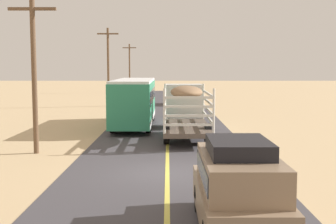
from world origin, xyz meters
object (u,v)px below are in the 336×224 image
Objects in this scene: suv_near at (238,186)px; bus at (135,101)px; car_far at (176,98)px; power_pole_far at (130,67)px; power_pole_near at (35,70)px; livestock_truck at (185,104)px; power_pole_mid at (109,65)px.

suv_near is 20.01m from bus.
bus is 18.06m from car_far.
power_pole_far is at bearing 95.42° from bus.
suv_near is 0.63× the size of power_pole_near.
power_pole_far is at bearing 99.35° from livestock_truck.
power_pole_far is at bearing 97.41° from suv_near.
suv_near is 36.48m from power_pole_mid.
power_pole_far is (-7.06, 23.56, 3.51)m from car_far.
car_far is 24.85m from power_pole_far.
suv_near is at bearing -77.40° from power_pole_mid.
car_far is (3.14, 17.75, -1.05)m from bus.
car_far is at bearing 79.97° from bus.
car_far is 28.41m from power_pole_near.
livestock_truck is 2.20× the size of car_far.
car_far is 8.17m from power_pole_mid.
car_far is 0.56× the size of power_pole_far.
bus is 16.55m from power_pole_mid.
power_pole_mid reaches higher than car_far.
suv_near is at bearing -87.68° from livestock_truck.
power_pole_far is (-7.24, 43.94, 2.41)m from livestock_truck.
power_pole_far reaches higher than bus.
power_pole_near is (-7.06, -27.32, 3.25)m from car_far.
power_pole_mid is (-3.92, 15.87, 2.60)m from bus.
livestock_truck is 44.60m from power_pole_far.
bus is at bearing 141.64° from livestock_truck.
bus is at bearing -84.58° from power_pole_far.
suv_near is 0.46× the size of bus.
power_pole_mid reaches higher than suv_near.
livestock_truck is 20.03m from power_pole_mid.
power_pole_near is 50.89m from power_pole_far.
bus is at bearing 101.55° from suv_near.
power_pole_far reaches higher than car_far.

